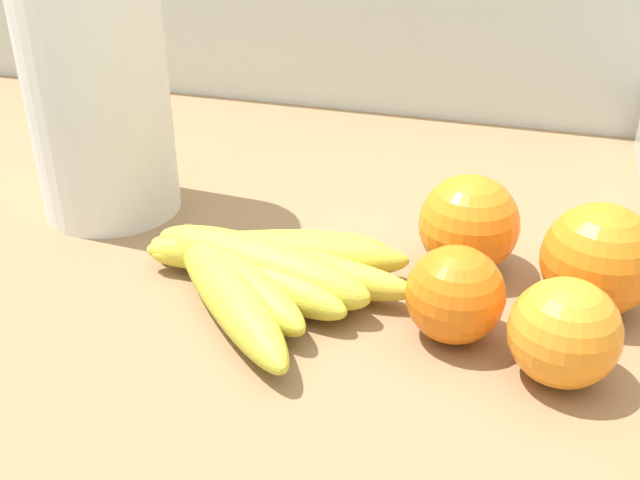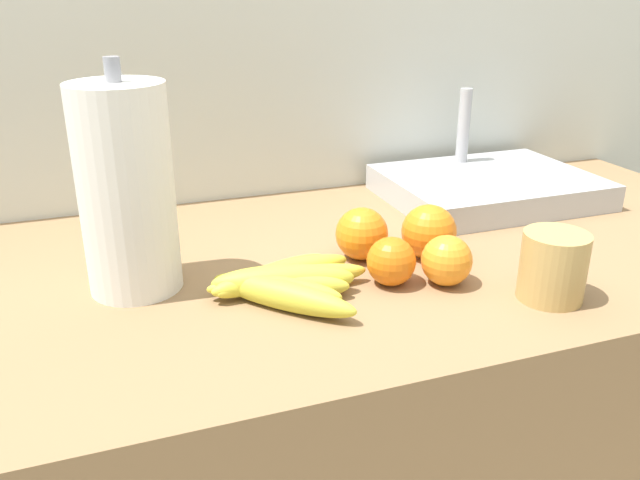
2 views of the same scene
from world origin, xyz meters
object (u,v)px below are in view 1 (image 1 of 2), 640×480
at_px(orange_back_left, 564,333).
at_px(orange_right, 469,224).
at_px(orange_center, 599,259).
at_px(banana_bunch, 256,268).
at_px(paper_towel_roll, 93,61).
at_px(orange_far_right, 455,295).

xyz_separation_m(orange_back_left, orange_right, (-0.07, 0.12, 0.00)).
xyz_separation_m(orange_back_left, orange_center, (0.02, 0.09, 0.01)).
xyz_separation_m(banana_bunch, paper_towel_roll, (-0.18, 0.09, 0.12)).
xyz_separation_m(orange_back_left, paper_towel_roll, (-0.40, 0.13, 0.10)).
distance_m(banana_bunch, orange_center, 0.25).
height_order(orange_back_left, orange_right, orange_right).
xyz_separation_m(orange_back_left, orange_far_right, (-0.07, 0.03, -0.00)).
xyz_separation_m(orange_right, paper_towel_roll, (-0.33, 0.01, 0.10)).
relative_size(banana_bunch, orange_right, 2.81).
bearing_deg(orange_far_right, orange_right, 91.78).
bearing_deg(orange_center, orange_far_right, -145.02).
height_order(orange_back_left, orange_far_right, orange_back_left).
relative_size(banana_bunch, orange_center, 2.70).
bearing_deg(orange_right, orange_far_right, -88.22).
distance_m(orange_right, orange_far_right, 0.10).
distance_m(orange_back_left, orange_center, 0.09).
distance_m(banana_bunch, orange_far_right, 0.15).
bearing_deg(banana_bunch, orange_back_left, -10.52).
relative_size(orange_back_left, orange_center, 0.85).
relative_size(orange_right, orange_far_right, 1.16).
relative_size(orange_back_left, orange_right, 0.89).
xyz_separation_m(banana_bunch, orange_right, (0.15, 0.08, 0.02)).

